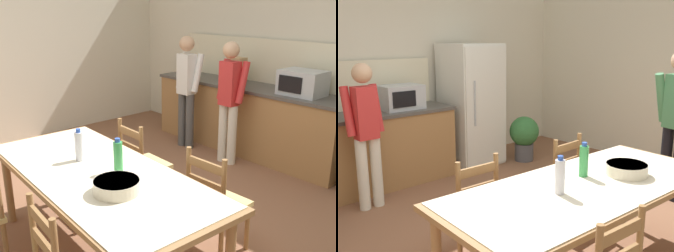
% 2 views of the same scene
% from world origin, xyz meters
% --- Properties ---
extents(ground_plane, '(8.32, 8.32, 0.00)m').
position_xyz_m(ground_plane, '(0.00, 0.00, 0.00)').
color(ground_plane, brown).
extents(wall_back, '(6.52, 0.12, 2.90)m').
position_xyz_m(wall_back, '(0.00, 2.66, 1.45)').
color(wall_back, beige).
rests_on(wall_back, ground).
extents(wall_left, '(0.12, 5.20, 2.90)m').
position_xyz_m(wall_left, '(-3.26, 0.00, 1.45)').
color(wall_left, beige).
rests_on(wall_left, ground).
extents(kitchen_counter, '(2.90, 0.66, 0.93)m').
position_xyz_m(kitchen_counter, '(-0.66, 2.23, 0.47)').
color(kitchen_counter, '#9E7042').
rests_on(kitchen_counter, ground).
extents(counter_splashback, '(2.86, 0.03, 0.60)m').
position_xyz_m(counter_splashback, '(-0.66, 2.54, 1.23)').
color(counter_splashback, beige).
rests_on(counter_splashback, kitchen_counter).
extents(microwave, '(0.50, 0.39, 0.30)m').
position_xyz_m(microwave, '(0.17, 2.21, 1.08)').
color(microwave, '#B2B7BC').
rests_on(microwave, kitchen_counter).
extents(paper_bag, '(0.24, 0.16, 0.36)m').
position_xyz_m(paper_bag, '(-0.83, 2.20, 1.11)').
color(paper_bag, tan).
rests_on(paper_bag, kitchen_counter).
extents(dining_table, '(2.31, 1.07, 0.76)m').
position_xyz_m(dining_table, '(0.13, -0.65, 0.69)').
color(dining_table, olive).
rests_on(dining_table, ground).
extents(bottle_near_centre, '(0.07, 0.07, 0.27)m').
position_xyz_m(bottle_near_centre, '(-0.15, -0.63, 0.89)').
color(bottle_near_centre, silver).
rests_on(bottle_near_centre, dining_table).
extents(bottle_off_centre, '(0.07, 0.07, 0.27)m').
position_xyz_m(bottle_off_centre, '(0.25, -0.53, 0.89)').
color(bottle_off_centre, green).
rests_on(bottle_off_centre, dining_table).
extents(serving_bowl, '(0.32, 0.32, 0.09)m').
position_xyz_m(serving_bowl, '(0.52, -0.74, 0.81)').
color(serving_bowl, beige).
rests_on(serving_bowl, dining_table).
extents(chair_side_far_left, '(0.44, 0.42, 0.91)m').
position_xyz_m(chair_side_far_left, '(-0.34, 0.15, 0.44)').
color(chair_side_far_left, olive).
rests_on(chair_side_far_left, ground).
extents(chair_side_far_right, '(0.43, 0.41, 0.91)m').
position_xyz_m(chair_side_far_right, '(0.68, 0.10, 0.44)').
color(chair_side_far_right, olive).
rests_on(chair_side_far_right, ground).
extents(person_at_sink, '(0.40, 0.27, 1.58)m').
position_xyz_m(person_at_sink, '(-1.30, 1.71, 0.89)').
color(person_at_sink, '#4C4C4C').
rests_on(person_at_sink, ground).
extents(person_at_counter, '(0.39, 0.27, 1.56)m').
position_xyz_m(person_at_counter, '(-0.51, 1.69, 0.88)').
color(person_at_counter, silver).
rests_on(person_at_counter, ground).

